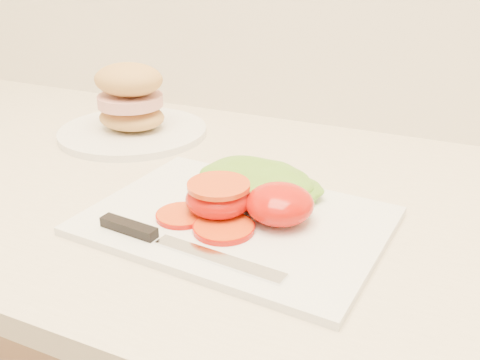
% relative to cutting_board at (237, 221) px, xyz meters
% --- Properties ---
extents(cutting_board, '(0.36, 0.28, 0.01)m').
position_rel_cutting_board_xyz_m(cutting_board, '(0.00, 0.00, 0.00)').
color(cutting_board, white).
rests_on(cutting_board, counter).
extents(tomato_half_dome, '(0.08, 0.08, 0.04)m').
position_rel_cutting_board_xyz_m(tomato_half_dome, '(0.05, 0.01, 0.03)').
color(tomato_half_dome, '#CD0B00').
rests_on(tomato_half_dome, cutting_board).
extents(tomato_half_cut, '(0.08, 0.08, 0.04)m').
position_rel_cutting_board_xyz_m(tomato_half_cut, '(-0.02, -0.00, 0.03)').
color(tomato_half_cut, '#CD0B00').
rests_on(tomato_half_cut, cutting_board).
extents(tomato_slice_0, '(0.07, 0.07, 0.01)m').
position_rel_cutting_board_xyz_m(tomato_slice_0, '(0.00, -0.04, 0.01)').
color(tomato_slice_0, '#E64B19').
rests_on(tomato_slice_0, cutting_board).
extents(tomato_slice_1, '(0.06, 0.06, 0.01)m').
position_rel_cutting_board_xyz_m(tomato_slice_1, '(-0.06, -0.03, 0.01)').
color(tomato_slice_1, '#E64B19').
rests_on(tomato_slice_1, cutting_board).
extents(lettuce_leaf_0, '(0.17, 0.12, 0.03)m').
position_rel_cutting_board_xyz_m(lettuce_leaf_0, '(-0.01, 0.07, 0.02)').
color(lettuce_leaf_0, '#5CA92C').
rests_on(lettuce_leaf_0, cutting_board).
extents(lettuce_leaf_1, '(0.10, 0.08, 0.02)m').
position_rel_cutting_board_xyz_m(lettuce_leaf_1, '(0.03, 0.07, 0.02)').
color(lettuce_leaf_1, '#5CA92C').
rests_on(lettuce_leaf_1, cutting_board).
extents(knife, '(0.23, 0.04, 0.01)m').
position_rel_cutting_board_xyz_m(knife, '(-0.05, -0.09, 0.01)').
color(knife, silver).
rests_on(knife, cutting_board).
extents(sandwich_plate, '(0.26, 0.26, 0.13)m').
position_rel_cutting_board_xyz_m(sandwich_plate, '(-0.30, 0.21, 0.04)').
color(sandwich_plate, white).
rests_on(sandwich_plate, counter).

